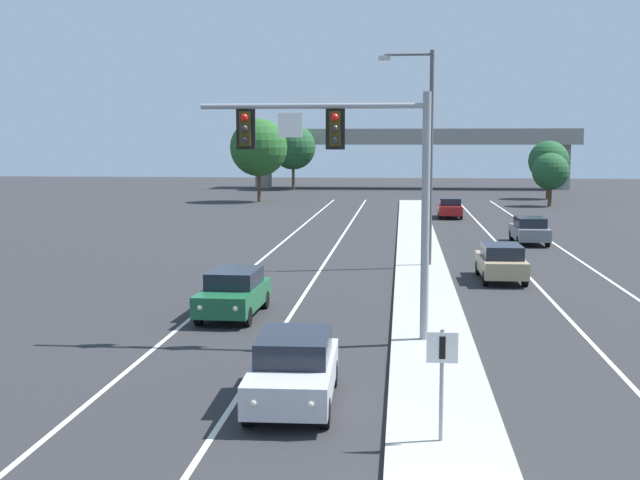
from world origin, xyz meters
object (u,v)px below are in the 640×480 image
(overhead_signal_mast, at_px, (353,163))
(tree_far_right_b, at_px, (549,161))
(street_lamp_median, at_px, (426,145))
(car_oncoming_silver, at_px, (294,368))
(car_receding_red, at_px, (450,207))
(car_receding_grey, at_px, (529,230))
(tree_far_left_b, at_px, (293,147))
(car_receding_tan, at_px, (501,262))
(car_oncoming_green, at_px, (234,292))
(tree_far_right_a, at_px, (551,171))
(tree_far_left_a, at_px, (259,148))
(median_sign_post, at_px, (442,368))

(overhead_signal_mast, distance_m, tree_far_right_b, 67.77)
(street_lamp_median, distance_m, car_oncoming_silver, 22.14)
(overhead_signal_mast, height_order, car_receding_red, overhead_signal_mast)
(car_receding_grey, bearing_deg, tree_far_left_b, 111.03)
(car_receding_tan, height_order, tree_far_left_b, tree_far_left_b)
(car_oncoming_green, height_order, tree_far_right_b, tree_far_right_b)
(street_lamp_median, xyz_separation_m, car_receding_grey, (6.35, 10.06, -4.97))
(tree_far_right_a, bearing_deg, street_lamp_median, -107.50)
(overhead_signal_mast, xyz_separation_m, car_receding_red, (5.19, 42.13, -4.49))
(street_lamp_median, relative_size, tree_far_right_a, 2.01)
(car_receding_red, height_order, tree_far_right_a, tree_far_right_a)
(street_lamp_median, xyz_separation_m, tree_far_left_a, (-15.35, 43.03, -0.37))
(car_receding_tan, height_order, tree_far_right_a, tree_far_right_a)
(tree_far_left_b, distance_m, tree_far_left_a, 22.04)
(street_lamp_median, height_order, tree_far_right_a, street_lamp_median)
(car_receding_grey, height_order, tree_far_right_a, tree_far_right_a)
(median_sign_post, relative_size, car_receding_tan, 0.49)
(median_sign_post, relative_size, tree_far_left_b, 0.27)
(car_receding_red, bearing_deg, median_sign_post, -93.34)
(overhead_signal_mast, relative_size, car_receding_red, 1.60)
(car_oncoming_green, distance_m, car_receding_tan, 13.05)
(car_receding_tan, bearing_deg, car_receding_grey, 76.77)
(tree_far_right_b, bearing_deg, car_receding_tan, -101.53)
(car_oncoming_green, bearing_deg, car_receding_tan, 40.31)
(overhead_signal_mast, distance_m, car_oncoming_green, 7.05)
(car_receding_tan, relative_size, tree_far_right_a, 0.90)
(median_sign_post, xyz_separation_m, car_receding_red, (2.96, 50.62, -0.77))
(car_receding_tan, bearing_deg, tree_far_right_a, 77.75)
(tree_far_left_b, height_order, tree_far_right_a, tree_far_left_b)
(car_receding_red, xyz_separation_m, tree_far_right_b, (11.49, 23.54, 3.18))
(car_oncoming_silver, distance_m, car_receding_red, 48.53)
(car_receding_red, bearing_deg, tree_far_left_b, 114.57)
(median_sign_post, height_order, car_oncoming_green, median_sign_post)
(car_oncoming_silver, xyz_separation_m, car_receding_tan, (6.66, 17.84, 0.00))
(median_sign_post, bearing_deg, tree_far_left_a, 102.71)
(tree_far_right_a, bearing_deg, car_oncoming_green, -110.49)
(tree_far_left_a, bearing_deg, car_receding_red, -41.91)
(car_oncoming_silver, bearing_deg, car_receding_tan, 69.54)
(car_receding_tan, xyz_separation_m, car_receding_red, (-0.50, 30.30, 0.00))
(street_lamp_median, xyz_separation_m, tree_far_left_b, (-14.79, 65.05, -0.44))
(car_receding_tan, xyz_separation_m, tree_far_right_a, (9.43, 43.43, 2.42))
(tree_far_right_b, distance_m, tree_far_left_a, 30.45)
(median_sign_post, bearing_deg, overhead_signal_mast, 104.73)
(car_receding_red, bearing_deg, tree_far_left_a, 138.09)
(overhead_signal_mast, bearing_deg, car_receding_tan, 64.31)
(median_sign_post, relative_size, street_lamp_median, 0.22)
(car_oncoming_silver, relative_size, tree_far_left_a, 0.54)
(car_receding_tan, distance_m, tree_far_left_b, 70.97)
(tree_far_left_a, relative_size, tree_far_right_a, 1.67)
(car_oncoming_green, bearing_deg, car_oncoming_silver, -70.69)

